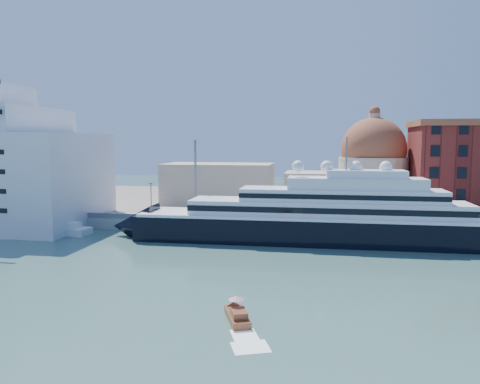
# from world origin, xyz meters

# --- Properties ---
(ground) EXTENTS (400.00, 400.00, 0.00)m
(ground) POSITION_xyz_m (0.00, 0.00, 0.00)
(ground) COLOR #355C54
(ground) RESTS_ON ground
(quay) EXTENTS (180.00, 10.00, 2.50)m
(quay) POSITION_xyz_m (0.00, 34.00, 1.25)
(quay) COLOR gray
(quay) RESTS_ON ground
(land) EXTENTS (260.00, 72.00, 2.00)m
(land) POSITION_xyz_m (0.00, 75.00, 1.00)
(land) COLOR slate
(land) RESTS_ON ground
(quay_fence) EXTENTS (180.00, 0.10, 1.20)m
(quay_fence) POSITION_xyz_m (0.00, 29.50, 3.10)
(quay_fence) COLOR slate
(quay_fence) RESTS_ON quay
(superyacht) EXTENTS (82.35, 11.42, 24.61)m
(superyacht) POSITION_xyz_m (5.18, 23.00, 4.25)
(superyacht) COLOR black
(superyacht) RESTS_ON ground
(service_barge) EXTENTS (13.52, 5.88, 2.95)m
(service_barge) POSITION_xyz_m (-47.21, 22.34, 0.85)
(service_barge) COLOR white
(service_barge) RESTS_ON ground
(water_taxi) EXTENTS (3.98, 6.32, 2.85)m
(water_taxi) POSITION_xyz_m (-0.94, -20.59, 0.68)
(water_taxi) COLOR maroon
(water_taxi) RESTS_ON ground
(church) EXTENTS (66.00, 18.00, 25.50)m
(church) POSITION_xyz_m (6.39, 57.72, 10.91)
(church) COLOR beige
(church) RESTS_ON land
(lamp_posts) EXTENTS (120.80, 2.40, 18.00)m
(lamp_posts) POSITION_xyz_m (-12.67, 32.27, 9.84)
(lamp_posts) COLOR slate
(lamp_posts) RESTS_ON quay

